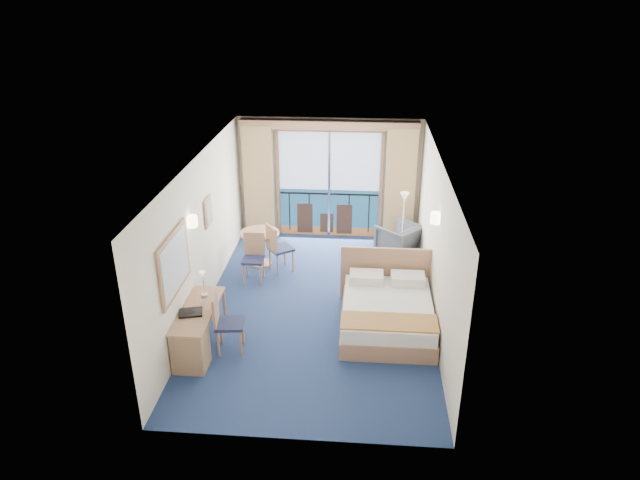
% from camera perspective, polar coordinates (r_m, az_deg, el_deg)
% --- Properties ---
extents(floor, '(6.50, 6.50, 0.00)m').
position_cam_1_polar(floor, '(10.28, -0.30, -6.72)').
color(floor, navy).
rests_on(floor, ground).
extents(room_walls, '(4.04, 6.54, 2.72)m').
position_cam_1_polar(room_walls, '(9.49, -0.33, 2.51)').
color(room_walls, '#EEE7CE').
rests_on(room_walls, ground).
extents(balcony_door, '(2.36, 0.03, 2.52)m').
position_cam_1_polar(balcony_door, '(12.72, 0.89, 5.24)').
color(balcony_door, navy).
rests_on(balcony_door, room_walls).
extents(curtain_left, '(0.65, 0.22, 2.55)m').
position_cam_1_polar(curtain_left, '(12.72, -6.13, 5.74)').
color(curtain_left, tan).
rests_on(curtain_left, room_walls).
extents(curtain_right, '(0.65, 0.22, 2.55)m').
position_cam_1_polar(curtain_right, '(12.53, 8.00, 5.36)').
color(curtain_right, tan).
rests_on(curtain_right, room_walls).
extents(pelmet, '(3.80, 0.25, 0.18)m').
position_cam_1_polar(pelmet, '(12.20, 0.93, 11.45)').
color(pelmet, '#A7775A').
rests_on(pelmet, room_walls).
extents(mirror, '(0.05, 1.25, 0.95)m').
position_cam_1_polar(mirror, '(8.63, -14.37, -2.29)').
color(mirror, '#A7775A').
rests_on(mirror, room_walls).
extents(wall_print, '(0.04, 0.42, 0.52)m').
position_cam_1_polar(wall_print, '(10.31, -11.10, 2.80)').
color(wall_print, '#A7775A').
rests_on(wall_print, room_walls).
extents(sconce_left, '(0.18, 0.18, 0.18)m').
position_cam_1_polar(sconce_left, '(9.28, -12.69, 1.84)').
color(sconce_left, '#FFEEB2').
rests_on(sconce_left, room_walls).
extents(sconce_right, '(0.18, 0.18, 0.18)m').
position_cam_1_polar(sconce_right, '(9.36, 11.51, 2.17)').
color(sconce_right, '#FFEEB2').
rests_on(sconce_right, room_walls).
extents(bed, '(1.65, 1.96, 1.04)m').
position_cam_1_polar(bed, '(9.66, 6.73, -7.13)').
color(bed, '#A7775A').
rests_on(bed, ground).
extents(nightstand, '(0.42, 0.40, 0.56)m').
position_cam_1_polar(nightstand, '(10.74, 9.46, -3.94)').
color(nightstand, '#9B7A52').
rests_on(nightstand, ground).
extents(phone, '(0.20, 0.18, 0.08)m').
position_cam_1_polar(phone, '(10.55, 9.50, -2.55)').
color(phone, white).
rests_on(phone, nightstand).
extents(armchair, '(1.09, 1.09, 0.71)m').
position_cam_1_polar(armchair, '(12.11, 7.89, -0.02)').
color(armchair, '#454B53').
rests_on(armchair, ground).
extents(floor_lamp, '(0.20, 0.20, 1.45)m').
position_cam_1_polar(floor_lamp, '(11.74, 8.40, 3.08)').
color(floor_lamp, silver).
rests_on(floor_lamp, ground).
extents(desk, '(0.51, 1.49, 0.70)m').
position_cam_1_polar(desk, '(8.92, -12.65, -9.83)').
color(desk, '#A7775A').
rests_on(desk, ground).
extents(desk_chair, '(0.48, 0.48, 1.00)m').
position_cam_1_polar(desk_chair, '(9.01, -9.59, -7.81)').
color(desk_chair, '#21274E').
rests_on(desk_chair, ground).
extents(folder, '(0.41, 0.35, 0.03)m').
position_cam_1_polar(folder, '(8.98, -12.82, -7.08)').
color(folder, black).
rests_on(folder, desk).
extents(desk_lamp, '(0.11, 0.11, 0.42)m').
position_cam_1_polar(desk_lamp, '(9.26, -11.63, -3.81)').
color(desk_lamp, silver).
rests_on(desk_lamp, desk).
extents(round_table, '(0.79, 0.79, 0.71)m').
position_cam_1_polar(round_table, '(11.63, -6.03, 0.00)').
color(round_table, '#A7775A').
rests_on(round_table, ground).
extents(table_chair_a, '(0.60, 0.60, 0.99)m').
position_cam_1_polar(table_chair_a, '(11.30, -4.33, -0.57)').
color(table_chair_a, '#21274E').
rests_on(table_chair_a, ground).
extents(table_chair_b, '(0.41, 0.42, 0.94)m').
position_cam_1_polar(table_chair_b, '(11.05, -6.65, -1.42)').
color(table_chair_b, '#21274E').
rests_on(table_chair_b, ground).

